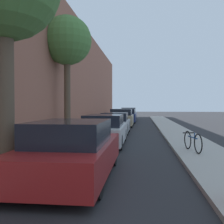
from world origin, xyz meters
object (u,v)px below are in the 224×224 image
(parked_car_champagne, at_px, (122,118))
(parked_car_white, at_px, (104,131))
(parked_car_grey, at_px, (129,114))
(street_tree_far, at_px, (67,42))
(bicycle, at_px, (193,141))
(parked_car_navy, at_px, (127,116))
(parked_car_red, at_px, (72,151))
(parked_car_silver, at_px, (115,124))

(parked_car_champagne, bearing_deg, parked_car_white, -89.99)
(parked_car_white, distance_m, parked_car_grey, 21.22)
(street_tree_far, height_order, bicycle, street_tree_far)
(parked_car_navy, relative_size, street_tree_far, 0.72)
(parked_car_red, relative_size, parked_car_silver, 1.13)
(parked_car_silver, height_order, street_tree_far, street_tree_far)
(parked_car_red, height_order, parked_car_champagne, parked_car_champagne)
(parked_car_champagne, distance_m, bicycle, 12.68)
(parked_car_navy, distance_m, parked_car_grey, 5.62)
(parked_car_white, height_order, bicycle, parked_car_white)
(parked_car_grey, xyz_separation_m, street_tree_far, (-2.30, -19.43, 4.40))
(parked_car_white, xyz_separation_m, street_tree_far, (-2.23, 1.79, 4.47))
(parked_car_champagne, distance_m, parked_car_navy, 5.38)
(street_tree_far, bearing_deg, parked_car_grey, 83.24)
(parked_car_silver, relative_size, street_tree_far, 0.63)
(parked_car_grey, height_order, street_tree_far, street_tree_far)
(parked_car_navy, xyz_separation_m, street_tree_far, (-2.40, -13.80, 4.43))
(parked_car_white, height_order, parked_car_champagne, parked_car_champagne)
(parked_car_red, height_order, parked_car_grey, parked_car_grey)
(parked_car_silver, distance_m, parked_car_navy, 10.83)
(parked_car_navy, xyz_separation_m, parked_car_grey, (-0.09, 5.62, 0.03))
(parked_car_silver, height_order, parked_car_champagne, parked_car_champagne)
(parked_car_red, height_order, parked_car_navy, parked_car_navy)
(parked_car_silver, relative_size, parked_car_grey, 0.86)
(parked_car_grey, bearing_deg, bicycle, -81.57)
(parked_car_navy, distance_m, street_tree_far, 14.69)
(parked_car_navy, height_order, street_tree_far, street_tree_far)
(parked_car_red, bearing_deg, parked_car_white, 89.82)
(parked_car_red, distance_m, parked_car_white, 5.47)
(parked_car_red, bearing_deg, street_tree_far, 106.95)
(parked_car_silver, bearing_deg, parked_car_grey, 89.77)
(parked_car_white, relative_size, parked_car_grey, 0.92)
(parked_car_white, xyz_separation_m, bicycle, (3.51, -1.96, -0.17))
(parked_car_red, relative_size, street_tree_far, 0.71)
(parked_car_red, height_order, street_tree_far, street_tree_far)
(parked_car_silver, bearing_deg, parked_car_white, -90.09)
(parked_car_silver, height_order, bicycle, parked_car_silver)
(parked_car_navy, relative_size, bicycle, 2.73)
(parked_car_grey, xyz_separation_m, bicycle, (3.43, -23.17, -0.23))
(parked_car_navy, bearing_deg, street_tree_far, -99.85)
(parked_car_grey, distance_m, bicycle, 23.43)
(parked_car_navy, xyz_separation_m, bicycle, (3.34, -17.55, -0.21))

